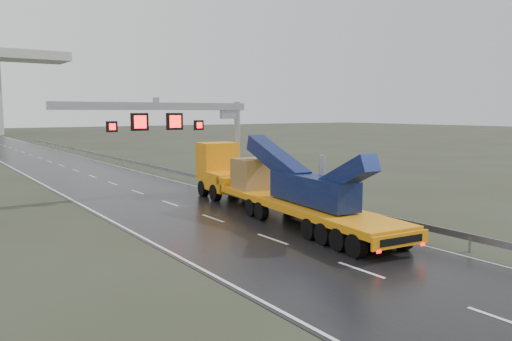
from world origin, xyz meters
TOP-DOWN VIEW (x-y plane):
  - ground at (0.00, 0.00)m, footprint 400.00×400.00m
  - road at (0.00, 40.00)m, footprint 11.00×200.00m
  - guardrail at (6.10, 30.00)m, footprint 0.20×140.00m
  - sign_gantry at (2.10, 17.99)m, footprint 14.90×1.20m
  - heavy_haul_truck at (3.82, 10.05)m, footprint 5.49×21.08m
  - exit_sign_pair at (9.00, 16.89)m, footprint 1.22×0.46m
  - striped_barrier at (7.96, 14.41)m, footprint 0.71×0.43m

SIDE VIEW (x-z plane):
  - ground at x=0.00m, z-range 0.00..0.00m
  - road at x=0.00m, z-range 0.00..0.02m
  - striped_barrier at x=7.96m, z-range 0.00..1.15m
  - guardrail at x=6.10m, z-range 0.00..1.40m
  - exit_sign_pair at x=9.00m, z-range 0.43..2.61m
  - heavy_haul_truck at x=3.82m, z-range -0.55..4.35m
  - sign_gantry at x=2.10m, z-range 1.90..9.33m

